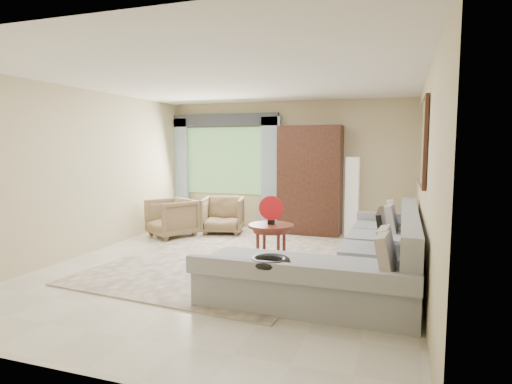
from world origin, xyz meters
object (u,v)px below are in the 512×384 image
at_px(coffee_table, 271,246).
at_px(potted_plant, 174,215).
at_px(armchair_left, 172,218).
at_px(floor_lamp, 352,197).
at_px(armoire, 310,180).
at_px(armchair_right, 223,215).
at_px(sectional_sofa, 360,262).
at_px(tv_screen, 383,230).

distance_m(coffee_table, potted_plant, 3.57).
height_order(armchair_left, floor_lamp, floor_lamp).
bearing_deg(armoire, armchair_right, -161.05).
xyz_separation_m(sectional_sofa, armchair_right, (-2.84, 2.35, 0.08)).
distance_m(coffee_table, armchair_right, 2.59).
distance_m(armchair_left, potted_plant, 0.88).
height_order(coffee_table, armchair_right, armchair_right).
relative_size(coffee_table, armoire, 0.30).
height_order(sectional_sofa, floor_lamp, floor_lamp).
xyz_separation_m(sectional_sofa, armoire, (-1.23, 2.90, 0.77)).
distance_m(coffee_table, floor_lamp, 2.80).
relative_size(sectional_sofa, tv_screen, 4.68).
height_order(armchair_left, armoire, armoire).
bearing_deg(coffee_table, armchair_right, 128.25).
relative_size(coffee_table, armchair_left, 0.80).
distance_m(tv_screen, coffee_table, 1.60).
xyz_separation_m(armchair_left, armchair_right, (0.80, 0.60, -0.00)).
xyz_separation_m(potted_plant, armoire, (2.80, 0.37, 0.77)).
distance_m(armchair_right, floor_lamp, 2.52).
relative_size(armchair_left, floor_lamp, 0.53).
relative_size(tv_screen, armchair_left, 0.94).
bearing_deg(tv_screen, sectional_sofa, 161.78).
bearing_deg(potted_plant, armoire, 7.57).
bearing_deg(potted_plant, armchair_right, -8.55).
bearing_deg(armchair_right, armoire, 4.36).
relative_size(armchair_left, armoire, 0.38).
distance_m(sectional_sofa, tv_screen, 0.52).
relative_size(sectional_sofa, armchair_right, 4.39).
height_order(armoire, floor_lamp, armoire).
distance_m(armoire, floor_lamp, 0.86).
bearing_deg(armoire, sectional_sofa, -66.94).
height_order(tv_screen, potted_plant, tv_screen).
relative_size(armchair_left, potted_plant, 1.42).
height_order(sectional_sofa, potted_plant, sectional_sofa).
bearing_deg(coffee_table, tv_screen, -14.76).
height_order(sectional_sofa, armoire, armoire).
bearing_deg(floor_lamp, armchair_left, -159.30).
xyz_separation_m(armchair_left, potted_plant, (-0.40, 0.78, -0.08)).
height_order(coffee_table, floor_lamp, floor_lamp).
bearing_deg(armchair_left, sectional_sofa, 6.37).
relative_size(sectional_sofa, floor_lamp, 2.31).
bearing_deg(armchair_right, armchair_left, -157.70).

